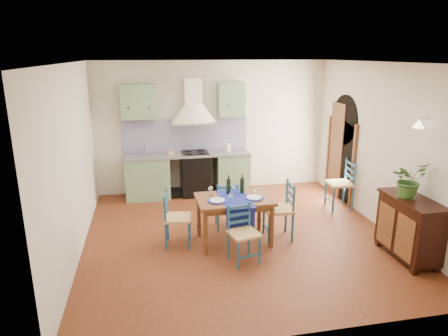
{
  "coord_description": "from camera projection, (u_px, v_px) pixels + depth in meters",
  "views": [
    {
      "loc": [
        -1.43,
        -5.92,
        2.93
      ],
      "look_at": [
        -0.2,
        0.3,
        1.1
      ],
      "focal_mm": 32.0,
      "sensor_mm": 36.0,
      "label": 1
    }
  ],
  "objects": [
    {
      "name": "floor",
      "position": [
        239.0,
        236.0,
        6.66
      ],
      "size": [
        5.0,
        5.0,
        0.0
      ],
      "primitive_type": "plane",
      "color": "#4C2210",
      "rests_on": "ground"
    },
    {
      "name": "back_wall",
      "position": [
        193.0,
        146.0,
        8.44
      ],
      "size": [
        5.0,
        0.96,
        2.8
      ],
      "color": "beige",
      "rests_on": "ground"
    },
    {
      "name": "right_wall",
      "position": [
        374.0,
        147.0,
        7.02
      ],
      "size": [
        0.26,
        5.0,
        2.8
      ],
      "color": "beige",
      "rests_on": "ground"
    },
    {
      "name": "left_wall",
      "position": [
        73.0,
        163.0,
        5.81
      ],
      "size": [
        0.04,
        5.0,
        2.8
      ],
      "primitive_type": "cube",
      "color": "beige",
      "rests_on": "ground"
    },
    {
      "name": "ceiling",
      "position": [
        241.0,
        62.0,
        5.89
      ],
      "size": [
        5.0,
        5.0,
        0.01
      ],
      "primitive_type": "cube",
      "color": "white",
      "rests_on": "back_wall"
    },
    {
      "name": "dining_table",
      "position": [
        235.0,
        203.0,
        6.28
      ],
      "size": [
        1.19,
        0.9,
        1.07
      ],
      "color": "brown",
      "rests_on": "ground"
    },
    {
      "name": "chair_near",
      "position": [
        243.0,
        233.0,
        5.74
      ],
      "size": [
        0.47,
        0.47,
        0.85
      ],
      "color": "navy",
      "rests_on": "ground"
    },
    {
      "name": "chair_far",
      "position": [
        227.0,
        204.0,
        6.86
      ],
      "size": [
        0.42,
        0.42,
        0.84
      ],
      "color": "navy",
      "rests_on": "ground"
    },
    {
      "name": "chair_left",
      "position": [
        176.0,
        218.0,
        6.22
      ],
      "size": [
        0.46,
        0.46,
        0.88
      ],
      "color": "navy",
      "rests_on": "ground"
    },
    {
      "name": "chair_right",
      "position": [
        280.0,
        210.0,
        6.47
      ],
      "size": [
        0.47,
        0.47,
        0.95
      ],
      "color": "navy",
      "rests_on": "ground"
    },
    {
      "name": "chair_spare",
      "position": [
        341.0,
        184.0,
        7.73
      ],
      "size": [
        0.47,
        0.47,
        0.96
      ],
      "color": "navy",
      "rests_on": "ground"
    },
    {
      "name": "sideboard",
      "position": [
        409.0,
        226.0,
        5.81
      ],
      "size": [
        0.5,
        1.05,
        0.94
      ],
      "color": "black",
      "rests_on": "ground"
    },
    {
      "name": "potted_plant",
      "position": [
        409.0,
        180.0,
        5.68
      ],
      "size": [
        0.56,
        0.52,
        0.53
      ],
      "primitive_type": "imported",
      "rotation": [
        0.0,
        0.0,
        0.26
      ],
      "color": "#305B22",
      "rests_on": "sideboard"
    }
  ]
}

